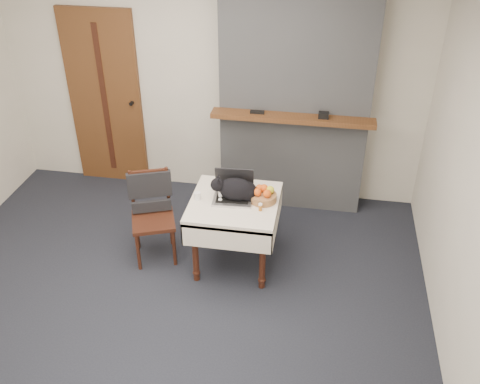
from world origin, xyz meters
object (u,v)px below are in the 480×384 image
object	(u,v)px
cat	(237,190)
door	(105,100)
pill_bottle	(260,207)
chair	(151,203)
fruit_basket	(263,195)
laptop	(233,191)
side_table	(234,211)
cream_jar	(197,196)

from	to	relation	value
cat	door	bearing A→B (deg)	132.60
pill_bottle	chair	distance (m)	1.07
pill_bottle	chair	xyz separation A→B (m)	(-1.04, 0.16, -0.18)
pill_bottle	fruit_basket	size ratio (longest dim) A/B	0.29
door	cat	distance (m)	2.15
cat	pill_bottle	bearing A→B (deg)	-41.38
fruit_basket	door	bearing A→B (deg)	146.78
fruit_basket	laptop	bearing A→B (deg)	178.26
side_table	laptop	bearing A→B (deg)	108.96
chair	cream_jar	bearing A→B (deg)	-30.57
door	laptop	xyz separation A→B (m)	(1.67, -1.26, -0.24)
side_table	laptop	xyz separation A→B (m)	(-0.02, 0.06, 0.18)
cream_jar	fruit_basket	size ratio (longest dim) A/B	0.28
side_table	fruit_basket	distance (m)	0.31
door	fruit_basket	size ratio (longest dim) A/B	8.37
laptop	cream_jar	world-z (taller)	laptop
door	laptop	distance (m)	2.11
laptop	fruit_basket	xyz separation A→B (m)	(0.27, -0.01, -0.01)
cream_jar	chair	xyz separation A→B (m)	(-0.47, 0.08, -0.18)
cream_jar	cat	bearing A→B (deg)	8.60
cream_jar	chair	world-z (taller)	chair
cat	laptop	bearing A→B (deg)	129.43
side_table	fruit_basket	bearing A→B (deg)	10.65
cat	pill_bottle	distance (m)	0.27
laptop	chair	size ratio (longest dim) A/B	0.42
side_table	cat	xyz separation A→B (m)	(0.02, 0.02, 0.22)
side_table	pill_bottle	distance (m)	0.31
door	fruit_basket	distance (m)	2.33
side_table	chair	bearing A→B (deg)	176.50
laptop	fruit_basket	world-z (taller)	laptop
laptop	chair	bearing A→B (deg)	176.99
door	laptop	bearing A→B (deg)	-37.08
cat	fruit_basket	distance (m)	0.24
cream_jar	pill_bottle	size ratio (longest dim) A/B	0.97
side_table	cat	distance (m)	0.22
fruit_basket	chair	distance (m)	1.06
cream_jar	fruit_basket	distance (m)	0.58
cat	side_table	bearing A→B (deg)	-141.56
door	chair	xyz separation A→B (m)	(0.90, -1.27, -0.44)
side_table	chair	distance (m)	0.80
side_table	chair	size ratio (longest dim) A/B	0.89
cat	cream_jar	bearing A→B (deg)	178.36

